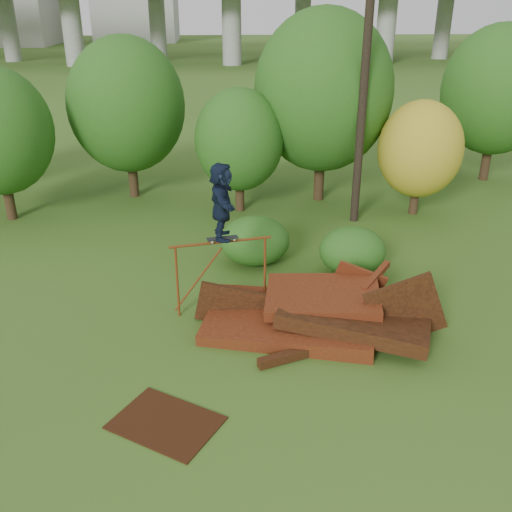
{
  "coord_description": "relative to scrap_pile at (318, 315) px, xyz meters",
  "views": [
    {
      "loc": [
        -1.56,
        -10.32,
        7.2
      ],
      "look_at": [
        -0.8,
        2.0,
        1.6
      ],
      "focal_mm": 40.0,
      "sensor_mm": 36.0,
      "label": 1
    }
  ],
  "objects": [
    {
      "name": "ground",
      "position": [
        -0.62,
        -1.27,
        -0.36
      ],
      "size": [
        240.0,
        240.0,
        0.0
      ],
      "primitive_type": "plane",
      "color": "#2D5116",
      "rests_on": "ground"
    },
    {
      "name": "scrap_pile",
      "position": [
        0.0,
        0.0,
        0.0
      ],
      "size": [
        5.91,
        3.59,
        1.99
      ],
      "color": "#40180B",
      "rests_on": "ground"
    },
    {
      "name": "grind_rail",
      "position": [
        -2.24,
        1.02,
        0.97
      ],
      "size": [
        2.47,
        0.56,
        1.89
      ],
      "color": "#6C3210",
      "rests_on": "ground"
    },
    {
      "name": "skateboard",
      "position": [
        -2.2,
        1.03,
        1.59
      ],
      "size": [
        0.78,
        0.35,
        0.08
      ],
      "rotation": [
        0.0,
        0.0,
        0.2
      ],
      "color": "black",
      "rests_on": "grind_rail"
    },
    {
      "name": "skater",
      "position": [
        -2.2,
        1.03,
        2.53
      ],
      "size": [
        0.6,
        1.73,
        1.84
      ],
      "primitive_type": "imported",
      "rotation": [
        0.0,
        0.0,
        1.6
      ],
      "color": "#121C32",
      "rests_on": "skateboard"
    },
    {
      "name": "flat_plate",
      "position": [
        -3.33,
        -3.16,
        -0.34
      ],
      "size": [
        2.31,
        2.14,
        0.03
      ],
      "primitive_type": "cube",
      "rotation": [
        0.0,
        0.0,
        -0.56
      ],
      "color": "black",
      "rests_on": "ground"
    },
    {
      "name": "tree_1",
      "position": [
        -5.66,
        10.35,
        3.19
      ],
      "size": [
        4.35,
        4.35,
        6.06
      ],
      "color": "black",
      "rests_on": "ground"
    },
    {
      "name": "tree_2",
      "position": [
        -1.54,
        8.41,
        2.27
      ],
      "size": [
        3.15,
        3.15,
        4.45
      ],
      "color": "black",
      "rests_on": "ground"
    },
    {
      "name": "tree_3",
      "position": [
        1.57,
        9.51,
        3.74
      ],
      "size": [
        5.06,
        5.06,
        7.01
      ],
      "color": "black",
      "rests_on": "ground"
    },
    {
      "name": "tree_4",
      "position": [
        4.77,
        7.69,
        2.01
      ],
      "size": [
        2.95,
        2.95,
        4.07
      ],
      "color": "black",
      "rests_on": "ground"
    },
    {
      "name": "tree_5",
      "position": [
        9.15,
        11.68,
        3.41
      ],
      "size": [
        4.54,
        4.54,
        6.38
      ],
      "color": "black",
      "rests_on": "ground"
    },
    {
      "name": "shrub_left",
      "position": [
        -1.26,
        3.78,
        0.35
      ],
      "size": [
        2.05,
        1.89,
        1.42
      ],
      "primitive_type": "ellipsoid",
      "color": "#1C4311",
      "rests_on": "ground"
    },
    {
      "name": "shrub_right",
      "position": [
        1.46,
        2.97,
        0.31
      ],
      "size": [
        1.88,
        1.73,
        1.33
      ],
      "primitive_type": "ellipsoid",
      "color": "#1C4311",
      "rests_on": "ground"
    },
    {
      "name": "utility_pole",
      "position": [
        2.46,
        7.1,
        4.31
      ],
      "size": [
        1.4,
        0.28,
        9.19
      ],
      "color": "black",
      "rests_on": "ground"
    }
  ]
}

